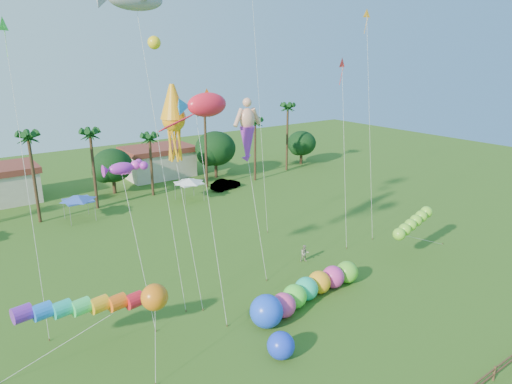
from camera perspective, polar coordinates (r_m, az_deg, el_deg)
ground at (r=31.26m, az=11.62°, el=-20.54°), size 160.00×160.00×0.00m
tree_line at (r=65.83m, az=-15.14°, el=3.58°), size 69.46×8.91×11.00m
buildings_row at (r=70.04m, az=-21.87°, el=1.81°), size 35.00×7.00×4.00m
tent_row at (r=56.37m, az=-21.19°, el=-0.81°), size 31.00×4.00×0.60m
car_b at (r=65.85m, az=-3.82°, el=0.97°), size 4.73×2.34×1.49m
spectator_b at (r=43.47m, az=6.10°, el=-7.64°), size 0.99×0.91×1.65m
caterpillar_inflatable at (r=36.55m, az=5.96°, el=-12.35°), size 11.88×3.57×2.41m
blue_ball at (r=30.89m, az=3.12°, el=-18.61°), size 1.80×1.80×1.80m
rainbow_tube at (r=31.98m, az=-18.26°, el=-13.76°), size 10.44×1.26×3.51m
green_worm at (r=44.23m, az=17.46°, el=-5.05°), size 10.59×1.49×3.56m
orange_ball_kite at (r=28.23m, az=-12.56°, el=-12.71°), size 2.10×2.26×5.88m
merman_kite at (r=40.73m, az=-1.10°, el=7.18°), size 2.78×5.97×14.66m
fish_kite at (r=34.13m, az=-6.13°, el=10.79°), size 4.80×6.02×16.23m
shark_kite at (r=36.55m, az=-14.79°, el=22.24°), size 5.80×7.46×23.53m
squid_kite at (r=34.54m, az=-10.26°, el=8.82°), size 2.34×4.83×16.86m
lobster_kite at (r=33.70m, az=-16.47°, el=2.83°), size 3.38×5.36×11.65m
delta_kite_red at (r=46.35m, az=10.73°, el=15.10°), size 2.04×3.56×18.47m
delta_kite_yellow at (r=48.55m, az=13.70°, el=20.04°), size 1.09×3.33×22.99m
delta_kite_green at (r=34.22m, az=-28.92°, el=17.00°), size 1.22×4.41×21.08m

